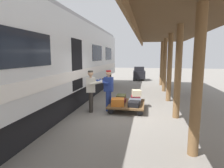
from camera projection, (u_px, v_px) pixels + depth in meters
ground_plane at (125, 115)px, 7.38m from camera, size 60.00×60.00×0.00m
platform_canopy at (178, 29)px, 6.56m from camera, size 3.20×17.09×3.56m
train_car at (43, 62)px, 7.71m from camera, size 3.02×17.52×4.00m
luggage_cart at (127, 104)px, 8.00m from camera, size 1.46×1.77×0.30m
suitcase_black_hardshell at (134, 104)px, 7.44m from camera, size 0.47×0.56×0.20m
suitcase_slate_roller at (135, 101)px, 7.92m from camera, size 0.51×0.60×0.17m
suitcase_maroon_trunk at (136, 98)px, 8.39m from camera, size 0.44×0.49×0.23m
suitcase_olive_duffel at (121, 97)px, 8.51m from camera, size 0.39×0.61×0.24m
suitcase_orange_carryall at (118, 102)px, 7.56m from camera, size 0.55×0.53×0.29m
suitcase_burgundy_valise at (120, 101)px, 8.04m from camera, size 0.53×0.57×0.16m
suitcase_cream_canvas at (136, 93)px, 8.33m from camera, size 0.45×0.49×0.26m
porter_in_overalls at (108, 89)px, 7.84m from camera, size 0.71×0.50×1.70m
porter_by_door at (91, 90)px, 7.66m from camera, size 0.72×0.54×1.70m
baggage_tug at (139, 74)px, 17.85m from camera, size 1.21×1.77×1.30m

